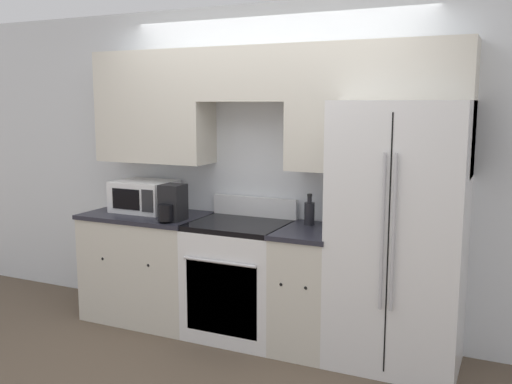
% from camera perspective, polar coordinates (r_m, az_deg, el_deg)
% --- Properties ---
extents(ground_plane, '(12.00, 12.00, 0.00)m').
position_cam_1_polar(ground_plane, '(4.39, -1.78, -15.72)').
color(ground_plane, brown).
extents(wall_back, '(8.00, 0.39, 2.60)m').
position_cam_1_polar(wall_back, '(4.53, 1.57, 4.79)').
color(wall_back, silver).
rests_on(wall_back, ground_plane).
extents(lower_cabinets_left, '(1.03, 0.64, 0.91)m').
position_cam_1_polar(lower_cabinets_left, '(4.98, -10.73, -7.26)').
color(lower_cabinets_left, beige).
rests_on(lower_cabinets_left, ground_plane).
extents(lower_cabinets_right, '(0.43, 0.64, 0.91)m').
position_cam_1_polar(lower_cabinets_right, '(4.33, 5.23, -9.61)').
color(lower_cabinets_right, beige).
rests_on(lower_cabinets_right, ground_plane).
extents(oven_range, '(0.74, 0.65, 1.07)m').
position_cam_1_polar(oven_range, '(4.54, -1.66, -8.63)').
color(oven_range, white).
rests_on(oven_range, ground_plane).
extents(refrigerator, '(0.88, 0.78, 1.84)m').
position_cam_1_polar(refrigerator, '(4.10, 14.17, -4.13)').
color(refrigerator, white).
rests_on(refrigerator, ground_plane).
extents(microwave, '(0.49, 0.40, 0.26)m').
position_cam_1_polar(microwave, '(4.96, -11.10, -0.40)').
color(microwave, white).
rests_on(microwave, lower_cabinets_left).
extents(bottle, '(0.08, 0.08, 0.24)m').
position_cam_1_polar(bottle, '(4.35, 5.36, -2.07)').
color(bottle, black).
rests_on(bottle, lower_cabinets_right).
extents(paper_towel_holder, '(0.17, 0.25, 0.29)m').
position_cam_1_polar(paper_towel_holder, '(4.52, -8.42, -1.21)').
color(paper_towel_holder, black).
rests_on(paper_towel_holder, lower_cabinets_left).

